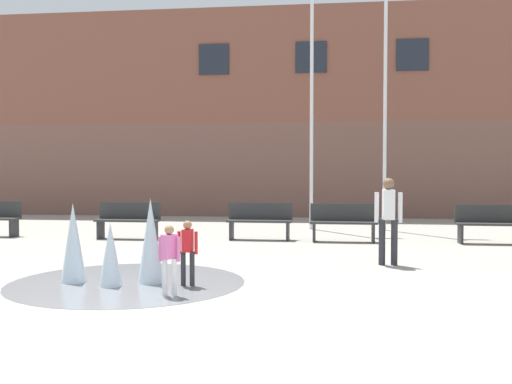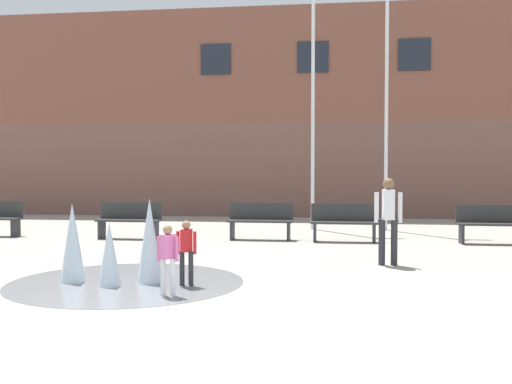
% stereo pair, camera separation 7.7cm
% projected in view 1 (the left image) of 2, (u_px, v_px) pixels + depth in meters
% --- Properties ---
extents(ground_plane, '(100.00, 100.00, 0.00)m').
position_uv_depth(ground_plane, '(245.00, 358.00, 5.57)').
color(ground_plane, '#9E998E').
extents(library_building, '(36.00, 6.05, 7.57)m').
position_uv_depth(library_building, '(314.00, 118.00, 24.22)').
color(library_building, brown).
rests_on(library_building, ground).
extents(splash_fountain, '(3.63, 3.63, 1.31)m').
position_uv_depth(splash_fountain, '(116.00, 251.00, 9.18)').
color(splash_fountain, gray).
rests_on(splash_fountain, ground).
extents(park_bench_left_of_flagpoles, '(1.60, 0.44, 0.91)m').
position_uv_depth(park_bench_left_of_flagpoles, '(128.00, 220.00, 14.97)').
color(park_bench_left_of_flagpoles, '#28282D').
rests_on(park_bench_left_of_flagpoles, ground).
extents(park_bench_under_left_flagpole, '(1.60, 0.44, 0.91)m').
position_uv_depth(park_bench_under_left_flagpole, '(260.00, 220.00, 14.79)').
color(park_bench_under_left_flagpole, '#28282D').
rests_on(park_bench_under_left_flagpole, ground).
extents(park_bench_center, '(1.60, 0.44, 0.91)m').
position_uv_depth(park_bench_center, '(343.00, 222.00, 14.38)').
color(park_bench_center, '#28282D').
rests_on(park_bench_center, ground).
extents(park_bench_under_right_flagpole, '(1.60, 0.44, 0.91)m').
position_uv_depth(park_bench_under_right_flagpole, '(491.00, 223.00, 13.99)').
color(park_bench_under_right_flagpole, '#28282D').
rests_on(park_bench_under_right_flagpole, ground).
extents(adult_in_red, '(0.50, 0.34, 1.59)m').
position_uv_depth(adult_in_red, '(388.00, 214.00, 10.88)').
color(adult_in_red, '#28282D').
rests_on(adult_in_red, ground).
extents(child_running, '(0.31, 0.22, 0.99)m').
position_uv_depth(child_running, '(188.00, 248.00, 8.95)').
color(child_running, '#28282D').
rests_on(child_running, ground).
extents(child_in_fountain, '(0.31, 0.24, 0.99)m').
position_uv_depth(child_in_fountain, '(169.00, 254.00, 8.25)').
color(child_in_fountain, silver).
rests_on(child_in_fountain, ground).
extents(flagpole_left, '(0.80, 0.10, 7.75)m').
position_uv_depth(flagpole_left, '(313.00, 86.00, 17.17)').
color(flagpole_left, silver).
rests_on(flagpole_left, ground).
extents(flagpole_right, '(0.80, 0.10, 7.75)m').
position_uv_depth(flagpole_right, '(386.00, 85.00, 16.91)').
color(flagpole_right, silver).
rests_on(flagpole_right, ground).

